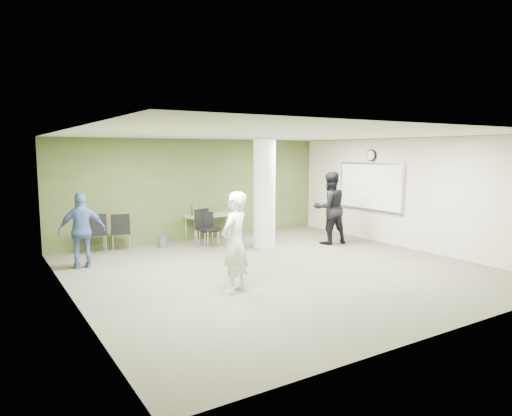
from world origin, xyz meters
TOP-DOWN VIEW (x-y plane):
  - floor at (0.00, 0.00)m, footprint 8.00×8.00m
  - ceiling at (0.00, 0.00)m, footprint 8.00×8.00m
  - wall_back at (0.00, 4.00)m, footprint 8.00×2.80m
  - wall_left at (-4.00, 0.00)m, footprint 0.02×8.00m
  - wall_right_cream at (4.00, 0.00)m, footprint 0.02×8.00m
  - column at (1.00, 2.00)m, footprint 0.56×0.56m
  - whiteboard at (3.92, 1.20)m, footprint 0.05×2.30m
  - wall_clock at (3.92, 1.20)m, footprint 0.06×0.32m
  - folding_table at (0.26, 3.50)m, footprint 1.58×0.77m
  - wastebasket at (-1.22, 3.40)m, footprint 0.24×0.24m
  - chair_back_left at (-2.85, 3.49)m, footprint 0.54×0.54m
  - chair_back_right at (-2.27, 3.48)m, footprint 0.57×0.57m
  - chair_table_left at (-0.18, 2.91)m, footprint 0.46×0.46m
  - chair_table_right at (-0.25, 2.88)m, footprint 0.61×0.61m
  - woman_white at (-1.50, -0.92)m, footprint 0.77×0.70m
  - man_black at (2.73, 1.48)m, footprint 1.05×0.88m
  - man_blue at (-3.40, 2.26)m, footprint 0.99×0.52m

SIDE VIEW (x-z plane):
  - floor at x=0.00m, z-range 0.00..0.00m
  - wastebasket at x=-1.22m, z-range 0.00..0.28m
  - chair_table_left at x=-0.18m, z-range 0.07..0.95m
  - chair_back_right at x=-2.27m, z-range 0.08..1.02m
  - chair_table_right at x=-0.25m, z-range 0.08..1.06m
  - chair_back_left at x=-2.85m, z-range 0.08..1.07m
  - folding_table at x=0.26m, z-range 0.19..1.18m
  - man_blue at x=-3.40m, z-range 0.00..1.61m
  - woman_white at x=-1.50m, z-range 0.00..1.78m
  - man_black at x=2.73m, z-range 0.00..1.93m
  - wall_back at x=0.00m, z-range 1.39..1.41m
  - wall_left at x=-4.00m, z-range 0.00..2.80m
  - wall_right_cream at x=4.00m, z-range 0.00..2.80m
  - column at x=1.00m, z-range 0.00..2.80m
  - whiteboard at x=3.92m, z-range 0.85..2.15m
  - wall_clock at x=3.92m, z-range 2.19..2.51m
  - ceiling at x=0.00m, z-range 2.80..2.80m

